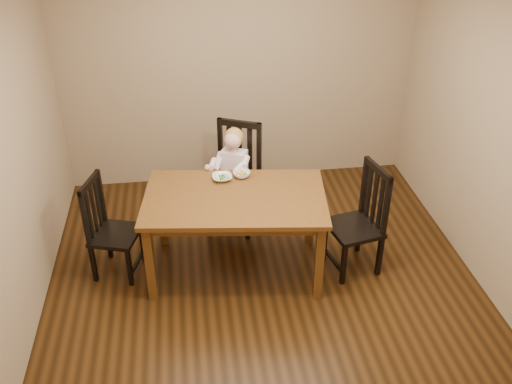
{
  "coord_description": "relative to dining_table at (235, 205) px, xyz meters",
  "views": [
    {
      "loc": [
        -0.62,
        -4.13,
        3.52
      ],
      "look_at": [
        -0.03,
        0.25,
        0.82
      ],
      "focal_mm": 40.0,
      "sensor_mm": 36.0,
      "label": 1
    }
  ],
  "objects": [
    {
      "name": "chair_right",
      "position": [
        1.15,
        -0.11,
        -0.21
      ],
      "size": [
        0.53,
        0.55,
        1.07
      ],
      "rotation": [
        0.0,
        0.0,
        1.79
      ],
      "color": "black",
      "rests_on": "room"
    },
    {
      "name": "toddler",
      "position": [
        0.06,
        0.75,
        -0.03
      ],
      "size": [
        0.48,
        0.52,
        0.58
      ],
      "primitive_type": null,
      "rotation": [
        0.0,
        0.0,
        2.71
      ],
      "color": "white",
      "rests_on": "chair_child"
    },
    {
      "name": "chair_left",
      "position": [
        -1.16,
        0.13,
        -0.25
      ],
      "size": [
        0.52,
        0.53,
        0.99
      ],
      "rotation": [
        0.0,
        0.0,
        -1.87
      ],
      "color": "black",
      "rests_on": "room"
    },
    {
      "name": "fork",
      "position": [
        -0.13,
        0.3,
        0.14
      ],
      "size": [
        0.03,
        0.13,
        0.05
      ],
      "rotation": [
        0.0,
        0.0,
        0.15
      ],
      "color": "silver",
      "rests_on": "bowl_peas"
    },
    {
      "name": "bowl_veg",
      "position": [
        0.1,
        0.35,
        0.12
      ],
      "size": [
        0.19,
        0.19,
        0.05
      ],
      "primitive_type": "imported",
      "rotation": [
        0.0,
        0.0,
        -0.19
      ],
      "color": "white",
      "rests_on": "dining_table"
    },
    {
      "name": "dining_table",
      "position": [
        0.0,
        0.0,
        0.0
      ],
      "size": [
        1.74,
        1.17,
        0.82
      ],
      "rotation": [
        0.0,
        0.0,
        -0.12
      ],
      "color": "#4E2912",
      "rests_on": "room"
    },
    {
      "name": "bowl_peas",
      "position": [
        -0.09,
        0.31,
        0.12
      ],
      "size": [
        0.19,
        0.19,
        0.05
      ],
      "primitive_type": "imported",
      "rotation": [
        0.0,
        0.0,
        0.05
      ],
      "color": "white",
      "rests_on": "dining_table"
    },
    {
      "name": "room",
      "position": [
        0.23,
        -0.2,
        0.63
      ],
      "size": [
        4.01,
        4.01,
        2.71
      ],
      "color": "#3D220C",
      "rests_on": "ground"
    },
    {
      "name": "chair_child",
      "position": [
        0.09,
        0.8,
        -0.18
      ],
      "size": [
        0.64,
        0.63,
        1.13
      ],
      "rotation": [
        0.0,
        0.0,
        2.71
      ],
      "color": "black",
      "rests_on": "room"
    }
  ]
}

